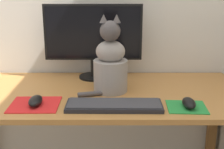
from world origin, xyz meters
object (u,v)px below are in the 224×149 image
computer_mouse_left (35,101)px  computer_mouse_right (189,103)px  cat (110,64)px  monitor (93,37)px  keyboard (114,105)px

computer_mouse_left → computer_mouse_right: size_ratio=1.03×
cat → computer_mouse_right: bearing=-25.7°
computer_mouse_left → monitor: bearing=60.4°
computer_mouse_right → keyboard: bearing=179.5°
monitor → cat: monitor is taller
keyboard → computer_mouse_right: computer_mouse_right is taller
keyboard → computer_mouse_right: (0.33, -0.00, 0.01)m
computer_mouse_left → cat: (0.34, 0.19, 0.12)m
keyboard → cat: size_ratio=1.10×
monitor → cat: size_ratio=1.41×
keyboard → cat: 0.25m
keyboard → computer_mouse_left: (-0.35, 0.02, 0.01)m
monitor → computer_mouse_right: size_ratio=4.94×
computer_mouse_left → computer_mouse_right: 0.68m
cat → monitor: bearing=119.5°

